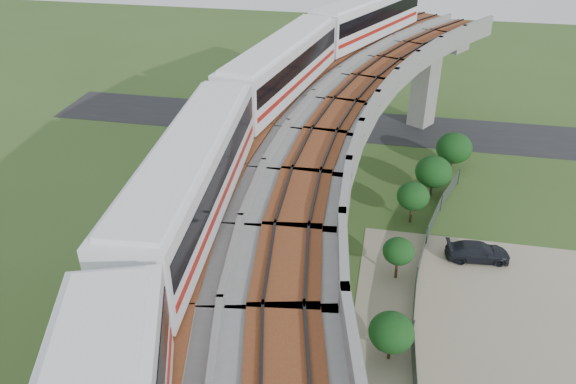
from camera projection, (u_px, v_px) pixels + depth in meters
name	position (u px, v px, depth m)	size (l,w,h in m)	color
ground	(269.00, 320.00, 33.87)	(160.00, 160.00, 0.00)	#375321
dirt_lot	(517.00, 381.00, 29.82)	(18.00, 26.00, 0.04)	gray
asphalt_road	(332.00, 124.00, 59.24)	(60.00, 8.00, 0.03)	#232326
viaduct	(339.00, 198.00, 28.64)	(19.58, 73.98, 11.40)	#99968E
metro_train	(280.00, 119.00, 29.21)	(11.51, 61.30, 3.64)	white
fence	(436.00, 333.00, 31.86)	(3.87, 38.73, 1.50)	#2D382D
tree_0	(454.00, 148.00, 49.67)	(3.16, 3.16, 3.36)	#382314
tree_1	(434.00, 172.00, 45.50)	(2.98, 2.98, 3.45)	#382314
tree_2	(413.00, 196.00, 41.93)	(2.45, 2.45, 3.35)	#382314
tree_3	(398.00, 251.00, 36.19)	(2.06, 2.06, 3.06)	#382314
tree_4	(391.00, 332.00, 30.21)	(2.49, 2.49, 3.05)	#382314
car_dark	(478.00, 252.00, 38.68)	(1.77, 4.34, 1.26)	black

